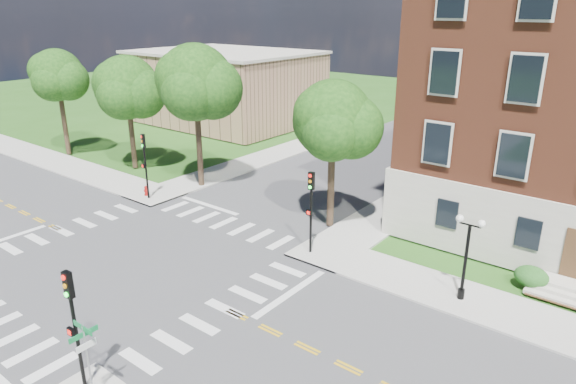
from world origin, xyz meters
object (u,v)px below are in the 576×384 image
Objects in this scene: traffic_signal_se at (73,316)px; twin_lamp_west at (466,254)px; traffic_signal_nw at (145,158)px; traffic_signal_ne at (311,202)px; street_sign_pole at (86,348)px; fire_hydrant at (146,191)px.

twin_lamp_west is (8.75, 14.59, -0.66)m from traffic_signal_se.
traffic_signal_ne is at bearing 0.67° from traffic_signal_nw.
traffic_signal_se is at bearing -90.55° from traffic_signal_ne.
street_sign_pole is 21.43m from fire_hydrant.
traffic_signal_se is 1.00× the size of traffic_signal_ne.
traffic_signal_ne is at bearing 92.83° from street_sign_pole.
traffic_signal_ne is 14.48m from traffic_signal_nw.
twin_lamp_west is at bearing 59.03° from traffic_signal_se.
traffic_signal_ne reaches higher than street_sign_pole.
twin_lamp_west reaches higher than fire_hydrant.
traffic_signal_se is 17.03m from twin_lamp_west.
street_sign_pole is at bearing -42.92° from traffic_signal_nw.
twin_lamp_west is 1.36× the size of street_sign_pole.
traffic_signal_se is 1.00× the size of traffic_signal_nw.
fire_hydrant is (-15.06, 0.10, -2.72)m from traffic_signal_ne.
traffic_signal_se is 20.81m from fire_hydrant.
traffic_signal_nw is 20.76m from street_sign_pole.
traffic_signal_nw is 2.80m from fire_hydrant.
twin_lamp_west is (23.10, 0.61, -0.66)m from traffic_signal_nw.
traffic_signal_se is 1.13× the size of twin_lamp_west.
traffic_signal_ne reaches higher than fire_hydrant.
twin_lamp_west is 16.73m from street_sign_pole.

